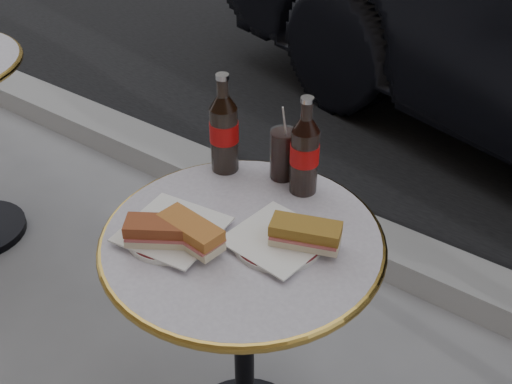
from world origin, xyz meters
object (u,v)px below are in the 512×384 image
Objects in this scene: plate_left at (173,232)px; cola_glass at (283,154)px; cola_bottle_left at (224,123)px; bistro_table at (244,350)px; plate_right at (278,241)px; cola_bottle_right at (305,146)px.

cola_glass is at bearing 78.74° from plate_left.
cola_glass is (0.13, 0.05, -0.06)m from cola_bottle_left.
plate_left is (-0.12, -0.08, 0.37)m from bistro_table.
plate_left reaches higher than bistro_table.
plate_right is (0.20, 0.11, -0.00)m from plate_left.
bistro_table is 0.40m from plate_left.
cola_bottle_right is at bearing 87.01° from bistro_table.
cola_bottle_left is at bearing 136.38° from bistro_table.
bistro_table is 5.69× the size of cola_glass.
bistro_table is at bearing 33.93° from plate_left.
cola_bottle_right is (-0.06, 0.20, 0.12)m from plate_right.
cola_bottle_left reaches higher than cola_glass.
plate_right is 0.24m from cola_bottle_right.
plate_right is at bearing 19.04° from bistro_table.
cola_glass reaches higher than bistro_table.
plate_left is 1.06× the size of plate_right.
plate_left is 0.84× the size of cola_bottle_right.
cola_bottle_right reaches higher than plate_right.
cola_bottle_right is at bearing -14.14° from cola_glass.
cola_glass is (-0.07, 0.02, -0.06)m from cola_bottle_right.
plate_right is 0.26m from cola_glass.
plate_left is at bearing -114.04° from cola_bottle_right.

